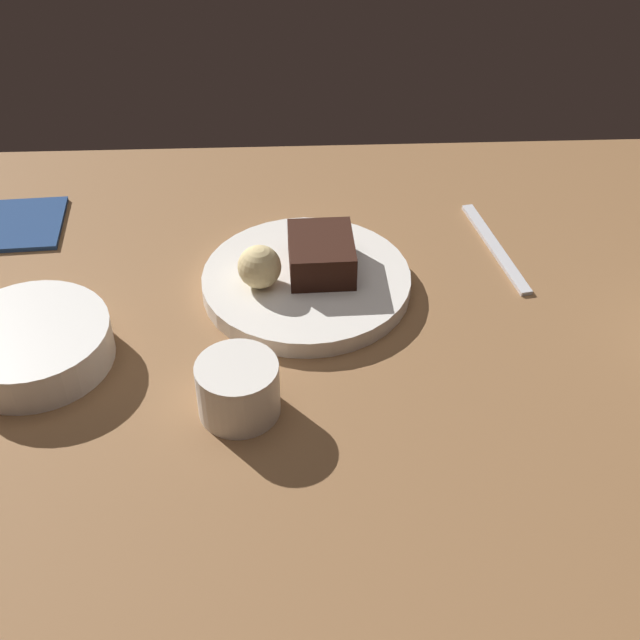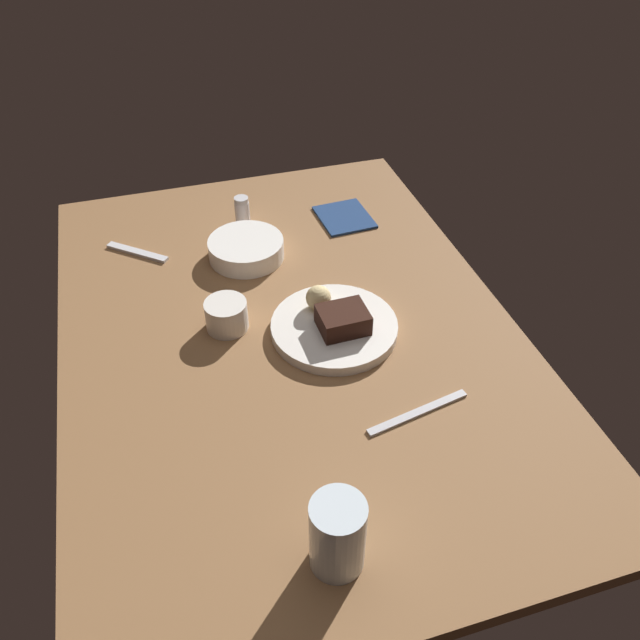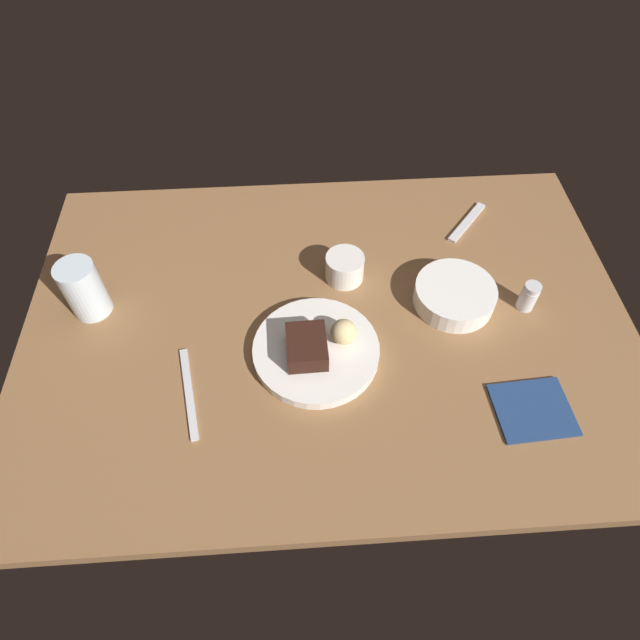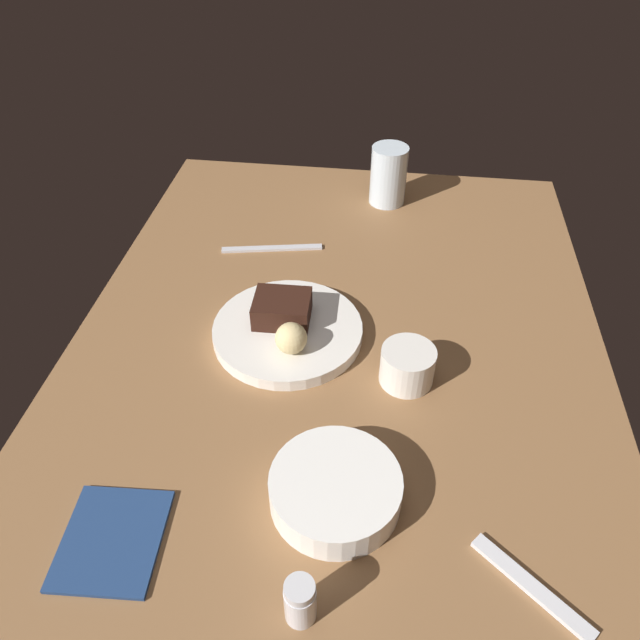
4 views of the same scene
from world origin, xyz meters
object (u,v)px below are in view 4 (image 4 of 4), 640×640
folded_napkin (112,539)px  side_bowl (335,490)px  chocolate_cake_slice (282,309)px  coffee_cup (407,366)px  dessert_plate (288,331)px  dessert_spoon (531,586)px  bread_roll (291,338)px  butter_knife (272,248)px  salt_shaker (300,601)px  water_glass (388,175)px

folded_napkin → side_bowl: bearing=-70.8°
chocolate_cake_slice → coffee_cup: bearing=-113.8°
dessert_plate → coffee_cup: bearing=-110.5°
folded_napkin → coffee_cup: bearing=-47.9°
side_bowl → dessert_spoon: bearing=-109.9°
bread_roll → butter_knife: 30.03cm
salt_shaker → folded_napkin: salt_shaker is taller
water_glass → coffee_cup: size_ratio=1.52×
salt_shaker → side_bowl: salt_shaker is taller
salt_shaker → coffee_cup: size_ratio=0.80×
side_bowl → dessert_plate: bearing=20.7°
dessert_plate → chocolate_cake_slice: size_ratio=2.69×
water_glass → side_bowl: (-72.36, 2.91, -3.94)cm
side_bowl → bread_roll: bearing=21.7°
dessert_plate → butter_knife: 24.34cm
bread_roll → salt_shaker: bearing=-169.2°
dessert_plate → dessert_spoon: size_ratio=1.59×
chocolate_cake_slice → folded_napkin: size_ratio=0.67×
bread_roll → salt_shaker: (-37.43, -7.13, -1.35)cm
chocolate_cake_slice → butter_knife: 22.67cm
chocolate_cake_slice → coffee_cup: chocolate_cake_slice is taller
dessert_spoon → folded_napkin: bearing=-139.0°
chocolate_cake_slice → coffee_cup: 21.92cm
salt_shaker → coffee_cup: salt_shaker is taller
dessert_plate → water_glass: 46.28cm
side_bowl → coffee_cup: coffee_cup is taller
coffee_cup → folded_napkin: coffee_cup is taller
coffee_cup → dessert_spoon: bearing=-154.0°
coffee_cup → butter_knife: 40.05cm
folded_napkin → dessert_plate: bearing=-21.2°
dessert_plate → bread_roll: bread_roll is taller
butter_knife → folded_napkin: size_ratio=1.43×
butter_knife → coffee_cup: bearing=119.7°
dessert_plate → salt_shaker: (-42.62, -8.66, 2.11)cm
bread_roll → coffee_cup: bearing=-96.2°
bread_roll → side_bowl: 25.13cm
water_glass → dessert_spoon: (-80.54, -19.66, -5.72)cm
chocolate_cake_slice → bread_roll: (-6.94, -2.62, 0.39)cm
salt_shaker → water_glass: water_glass is taller
folded_napkin → dessert_spoon: bearing=-89.3°
dessert_spoon → butter_knife: size_ratio=0.79×
dessert_plate → water_glass: size_ratio=1.96×
water_glass → dessert_spoon: bearing=-166.3°
dessert_plate → coffee_cup: size_ratio=2.98×
dessert_plate → water_glass: water_glass is taller
dessert_spoon → salt_shaker: bearing=-126.1°
water_glass → folded_napkin: 86.08cm
salt_shaker → folded_napkin: 23.88cm
salt_shaker → butter_knife: size_ratio=0.34×
chocolate_cake_slice → salt_shaker: size_ratio=1.39×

